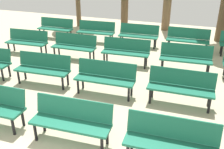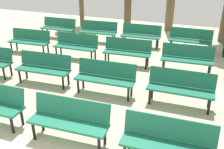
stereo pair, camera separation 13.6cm
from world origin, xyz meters
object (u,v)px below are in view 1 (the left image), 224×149
bench_r0_c2 (72,119)px  bench_r2_c2 (126,50)px  bench_r3_c0 (56,27)px  bench_r2_c0 (27,40)px  bench_r2_c1 (74,45)px  bench_r1_c1 (43,67)px  bench_r1_c2 (105,76)px  bench_r3_c2 (139,34)px  bench_r3_c1 (96,30)px  bench_r0_c3 (171,140)px  bench_r2_c3 (186,57)px  bench_r3_c3 (188,38)px  bench_r1_c3 (181,86)px

bench_r0_c2 → bench_r2_c2: (-0.20, 4.19, 0.00)m
bench_r0_c2 → bench_r3_c0: same height
bench_r2_c0 → bench_r2_c1: (1.93, 0.12, 0.00)m
bench_r0_c2 → bench_r1_c1: (-1.98, 1.98, 0.00)m
bench_r2_c2 → bench_r3_c0: size_ratio=1.01×
bench_r1_c2 → bench_r3_c2: bearing=90.0°
bench_r1_c1 → bench_r3_c1: bearing=88.2°
bench_r0_c3 → bench_r2_c3: bearing=89.2°
bench_r0_c2 → bench_r3_c0: (-4.09, 6.07, 0.00)m
bench_r0_c2 → bench_r2_c2: same height
bench_r3_c3 → bench_r0_c3: bearing=-88.4°
bench_r2_c2 → bench_r2_c0: bearing=179.3°
bench_r1_c2 → bench_r2_c0: same height
bench_r0_c3 → bench_r0_c2: bearing=178.4°
bench_r1_c2 → bench_r2_c3: size_ratio=0.99×
bench_r0_c3 → bench_r2_c2: (-2.11, 4.15, 0.00)m
bench_r0_c2 → bench_r3_c3: 6.54m
bench_r0_c3 → bench_r1_c2: (-2.00, 1.99, 0.00)m
bench_r1_c1 → bench_r1_c3: 3.83m
bench_r0_c3 → bench_r3_c3: (-0.26, 6.29, 0.00)m
bench_r1_c2 → bench_r3_c3: 4.64m
bench_r2_c1 → bench_r0_c3: bearing=-46.9°
bench_r1_c1 → bench_r2_c0: 2.84m
bench_r3_c3 → bench_r2_c0: bearing=-158.1°
bench_r1_c3 → bench_r3_c0: (-5.93, 3.90, 0.00)m
bench_r3_c1 → bench_r0_c2: bearing=-74.7°
bench_r2_c3 → bench_r3_c0: 6.12m
bench_r2_c2 → bench_r3_c3: 2.83m
bench_r1_c3 → bench_r0_c3: bearing=-89.9°
bench_r3_c1 → bench_r3_c3: size_ratio=1.01×
bench_r2_c1 → bench_r3_c3: bearing=29.4°
bench_r2_c3 → bench_r2_c0: bearing=178.6°
bench_r3_c0 → bench_r2_c1: bearing=-45.9°
bench_r0_c3 → bench_r3_c2: bearing=106.8°
bench_r2_c0 → bench_r3_c3: bearing=18.7°
bench_r0_c3 → bench_r1_c3: 2.13m
bench_r2_c1 → bench_r3_c3: same height
bench_r1_c1 → bench_r0_c3: bearing=-30.6°
bench_r3_c1 → bench_r3_c2: size_ratio=1.01×
bench_r2_c1 → bench_r0_c2: bearing=-64.4°
bench_r1_c2 → bench_r2_c2: (-0.11, 2.15, 0.00)m
bench_r1_c3 → bench_r2_c2: size_ratio=0.99×
bench_r0_c2 → bench_r2_c0: (-4.02, 3.96, 0.00)m
bench_r1_c2 → bench_r3_c1: same height
bench_r3_c0 → bench_r0_c3: bearing=-46.1°
bench_r0_c3 → bench_r3_c0: bearing=132.0°
bench_r3_c1 → bench_r3_c0: bearing=178.7°
bench_r0_c3 → bench_r1_c1: bearing=150.7°
bench_r1_c2 → bench_r3_c2: size_ratio=1.00×
bench_r2_c3 → bench_r3_c2: 2.88m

